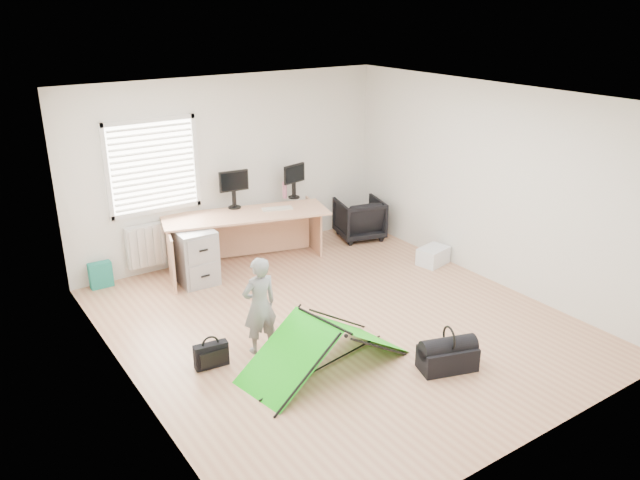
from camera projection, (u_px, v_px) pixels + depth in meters
ground at (338, 322)px, 7.61m from camera, size 5.50×5.50×0.00m
back_wall at (231, 168)px, 9.25m from camera, size 5.00×0.02×2.70m
window at (153, 167)px, 8.52m from camera, size 1.20×0.06×1.20m
radiator at (161, 242)px, 8.89m from camera, size 1.00×0.12×0.60m
desk at (247, 240)px, 9.11m from camera, size 2.48×1.35×0.81m
filing_cabinet at (194, 255)px, 8.62m from camera, size 0.52×0.68×0.77m
monitor_left at (234, 194)px, 9.13m from camera, size 0.45×0.14×0.42m
monitor_right at (294, 186)px, 9.61m from camera, size 0.42×0.18×0.39m
keyboard at (277, 209)px, 9.14m from camera, size 0.47×0.28×0.02m
thermos at (285, 190)px, 9.63m from camera, size 0.09×0.09×0.26m
office_chair at (359, 219)px, 10.21m from camera, size 0.87×0.88×0.66m
person at (260, 305)px, 6.81m from camera, size 0.41×0.27×1.12m
kite at (325, 344)px, 6.59m from camera, size 1.91×1.10×0.56m
storage_crate at (433, 256)px, 9.26m from camera, size 0.51×0.41×0.25m
tote_bag at (101, 275)px, 8.49m from camera, size 0.30×0.13×0.36m
laptop_bag at (211, 355)px, 6.65m from camera, size 0.38×0.16×0.28m
white_box at (215, 361)px, 6.71m from camera, size 0.12×0.12×0.09m
duffel_bag at (447, 358)px, 6.61m from camera, size 0.67×0.48×0.26m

